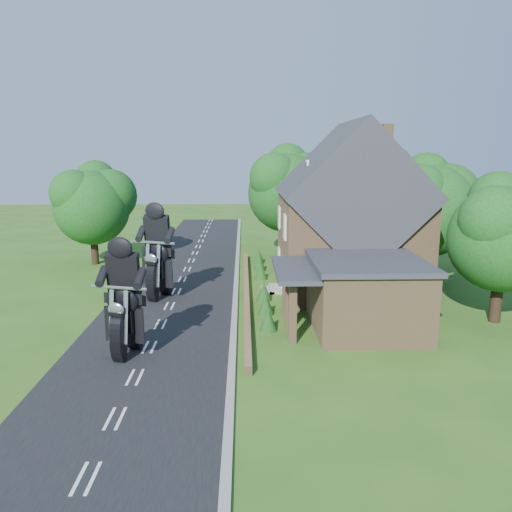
{
  "coord_description": "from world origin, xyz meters",
  "views": [
    {
      "loc": [
        4.14,
        -23.67,
        8.33
      ],
      "look_at": [
        4.82,
        3.13,
        2.8
      ],
      "focal_mm": 35.0,
      "sensor_mm": 36.0,
      "label": 1
    }
  ],
  "objects_px": {
    "motorcycle_lead": "(127,339)",
    "annex": "(363,293)",
    "house": "(349,221)",
    "motorcycle_follow": "(159,284)",
    "garden_wall": "(246,292)"
  },
  "relations": [
    {
      "from": "motorcycle_lead",
      "to": "house",
      "type": "bearing_deg",
      "value": -124.22
    },
    {
      "from": "house",
      "to": "annex",
      "type": "relative_size",
      "value": 1.45
    },
    {
      "from": "house",
      "to": "motorcycle_follow",
      "type": "height_order",
      "value": "house"
    },
    {
      "from": "motorcycle_follow",
      "to": "annex",
      "type": "bearing_deg",
      "value": 172.82
    },
    {
      "from": "garden_wall",
      "to": "motorcycle_lead",
      "type": "distance_m",
      "value": 10.26
    },
    {
      "from": "motorcycle_lead",
      "to": "annex",
      "type": "bearing_deg",
      "value": -149.3
    },
    {
      "from": "annex",
      "to": "house",
      "type": "bearing_deg",
      "value": 84.76
    },
    {
      "from": "garden_wall",
      "to": "motorcycle_follow",
      "type": "height_order",
      "value": "motorcycle_follow"
    },
    {
      "from": "annex",
      "to": "motorcycle_lead",
      "type": "relative_size",
      "value": 4.32
    },
    {
      "from": "garden_wall",
      "to": "house",
      "type": "height_order",
      "value": "house"
    },
    {
      "from": "house",
      "to": "motorcycle_follow",
      "type": "xyz_separation_m",
      "value": [
        -11.27,
        -1.44,
        -3.5
      ]
    },
    {
      "from": "motorcycle_lead",
      "to": "garden_wall",
      "type": "bearing_deg",
      "value": -105.13
    },
    {
      "from": "motorcycle_follow",
      "to": "house",
      "type": "bearing_deg",
      "value": -153.19
    },
    {
      "from": "motorcycle_lead",
      "to": "motorcycle_follow",
      "type": "bearing_deg",
      "value": -75.38
    },
    {
      "from": "house",
      "to": "annex",
      "type": "height_order",
      "value": "house"
    }
  ]
}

